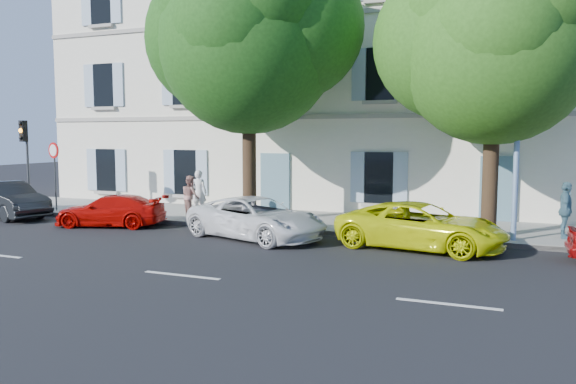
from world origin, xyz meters
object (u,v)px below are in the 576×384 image
at_px(traffic_light, 25,146).
at_px(car_yellow_supercar, 421,226).
at_px(tree_right, 495,49).
at_px(car_red_coupe, 111,211).
at_px(street_lamp, 520,81).
at_px(car_dark_sedan, 7,200).
at_px(road_sign, 54,162).
at_px(pedestrian_b, 191,196).
at_px(pedestrian_a, 199,192).
at_px(tree_left, 248,45).
at_px(pedestrian_c, 566,210).
at_px(car_white_coupe, 256,218).

bearing_deg(traffic_light, car_yellow_supercar, -4.42).
bearing_deg(tree_right, car_red_coupe, -171.26).
bearing_deg(street_lamp, car_dark_sedan, -175.90).
bearing_deg(car_yellow_supercar, car_red_coupe, 98.46).
distance_m(car_yellow_supercar, road_sign, 15.25).
relative_size(car_yellow_supercar, pedestrian_b, 3.04).
height_order(car_red_coupe, road_sign, road_sign).
height_order(traffic_light, pedestrian_a, traffic_light).
relative_size(tree_left, pedestrian_b, 6.14).
bearing_deg(pedestrian_c, traffic_light, 94.93).
height_order(pedestrian_a, pedestrian_c, pedestrian_a).
bearing_deg(car_dark_sedan, pedestrian_b, -57.85).
xyz_separation_m(car_dark_sedan, tree_left, (9.76, 1.77, 5.68)).
distance_m(car_white_coupe, pedestrian_c, 9.38).
distance_m(traffic_light, pedestrian_b, 7.61).
relative_size(car_red_coupe, pedestrian_a, 2.23).
relative_size(tree_right, road_sign, 3.13).
xyz_separation_m(pedestrian_b, pedestrian_c, (12.89, 0.30, 0.07)).
bearing_deg(traffic_light, tree_right, 1.93).
bearing_deg(traffic_light, tree_left, 3.41).
distance_m(car_yellow_supercar, tree_left, 8.75).
xyz_separation_m(tree_right, road_sign, (-16.84, -0.28, -3.62)).
distance_m(car_white_coupe, pedestrian_a, 5.02).
distance_m(car_red_coupe, road_sign, 4.76).
distance_m(car_white_coupe, pedestrian_b, 4.66).
xyz_separation_m(road_sign, pedestrian_c, (18.99, 0.86, -1.17)).
bearing_deg(tree_right, traffic_light, -178.07).
relative_size(car_dark_sedan, street_lamp, 0.53).
height_order(tree_left, pedestrian_a, tree_left).
height_order(car_dark_sedan, car_yellow_supercar, car_dark_sedan).
bearing_deg(road_sign, tree_right, 0.95).
relative_size(car_dark_sedan, car_red_coupe, 1.11).
bearing_deg(pedestrian_c, car_red_coupe, 101.24).
bearing_deg(pedestrian_c, road_sign, 94.16).
xyz_separation_m(car_yellow_supercar, pedestrian_a, (-8.98, 2.76, 0.36)).
relative_size(traffic_light, road_sign, 1.32).
bearing_deg(tree_right, tree_left, -179.90).
bearing_deg(pedestrian_c, car_yellow_supercar, 123.65).
xyz_separation_m(car_yellow_supercar, road_sign, (-15.09, 1.59, 1.51)).
relative_size(car_dark_sedan, tree_right, 0.49).
bearing_deg(traffic_light, car_dark_sedan, -80.64).
relative_size(car_dark_sedan, pedestrian_c, 2.52).
height_order(road_sign, pedestrian_b, road_sign).
bearing_deg(car_dark_sedan, car_yellow_supercar, -74.33).
distance_m(tree_left, pedestrian_b, 6.06).
relative_size(car_yellow_supercar, tree_left, 0.49).
relative_size(car_white_coupe, tree_left, 0.49).
distance_m(tree_right, traffic_light, 18.30).
bearing_deg(car_white_coupe, street_lamp, -58.84).
bearing_deg(car_red_coupe, pedestrian_a, 130.51).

